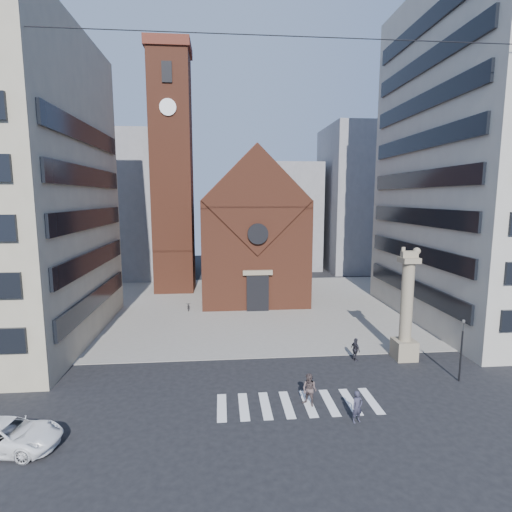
{
  "coord_description": "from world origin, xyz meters",
  "views": [
    {
      "loc": [
        -3.96,
        -25.1,
        12.3
      ],
      "look_at": [
        -0.98,
        8.0,
        7.41
      ],
      "focal_mm": 28.0,
      "sensor_mm": 36.0,
      "label": 1
    }
  ],
  "objects_px": {
    "pedestrian_0": "(357,407)",
    "scooter_0": "(188,306)",
    "traffic_light": "(461,349)",
    "pedestrian_1": "(309,390)",
    "white_car": "(7,435)",
    "pedestrian_2": "(355,349)",
    "lion_column": "(406,315)"
  },
  "relations": [
    {
      "from": "pedestrian_0",
      "to": "scooter_0",
      "type": "xyz_separation_m",
      "value": [
        -10.98,
        23.15,
        -0.41
      ]
    },
    {
      "from": "pedestrian_0",
      "to": "pedestrian_2",
      "type": "distance_m",
      "value": 8.62
    },
    {
      "from": "pedestrian_0",
      "to": "scooter_0",
      "type": "height_order",
      "value": "pedestrian_0"
    },
    {
      "from": "pedestrian_2",
      "to": "lion_column",
      "type": "bearing_deg",
      "value": -106.21
    },
    {
      "from": "lion_column",
      "to": "pedestrian_0",
      "type": "height_order",
      "value": "lion_column"
    },
    {
      "from": "pedestrian_1",
      "to": "pedestrian_2",
      "type": "distance_m",
      "value": 7.94
    },
    {
      "from": "white_car",
      "to": "scooter_0",
      "type": "xyz_separation_m",
      "value": [
        7.0,
        23.92,
        -0.24
      ]
    },
    {
      "from": "white_car",
      "to": "pedestrian_2",
      "type": "distance_m",
      "value": 22.55
    },
    {
      "from": "pedestrian_1",
      "to": "pedestrian_2",
      "type": "bearing_deg",
      "value": 93.98
    },
    {
      "from": "pedestrian_1",
      "to": "pedestrian_2",
      "type": "xyz_separation_m",
      "value": [
        4.95,
        6.2,
        -0.1
      ]
    },
    {
      "from": "lion_column",
      "to": "scooter_0",
      "type": "xyz_separation_m",
      "value": [
        -17.55,
        14.95,
        -2.98
      ]
    },
    {
      "from": "pedestrian_0",
      "to": "scooter_0",
      "type": "bearing_deg",
      "value": 96.5
    },
    {
      "from": "lion_column",
      "to": "pedestrian_0",
      "type": "relative_size",
      "value": 4.85
    },
    {
      "from": "pedestrian_1",
      "to": "pedestrian_0",
      "type": "bearing_deg",
      "value": 0.96
    },
    {
      "from": "white_car",
      "to": "pedestrian_0",
      "type": "bearing_deg",
      "value": -79.38
    },
    {
      "from": "pedestrian_1",
      "to": "scooter_0",
      "type": "height_order",
      "value": "pedestrian_1"
    },
    {
      "from": "pedestrian_0",
      "to": "pedestrian_1",
      "type": "distance_m",
      "value": 2.98
    },
    {
      "from": "lion_column",
      "to": "white_car",
      "type": "bearing_deg",
      "value": -159.95
    },
    {
      "from": "white_car",
      "to": "scooter_0",
      "type": "bearing_deg",
      "value": -8.14
    },
    {
      "from": "pedestrian_1",
      "to": "traffic_light",
      "type": "bearing_deg",
      "value": 54.17
    },
    {
      "from": "white_car",
      "to": "pedestrian_2",
      "type": "xyz_separation_m",
      "value": [
        20.7,
        8.95,
        0.17
      ]
    },
    {
      "from": "lion_column",
      "to": "traffic_light",
      "type": "xyz_separation_m",
      "value": [
        1.99,
        -4.0,
        -1.17
      ]
    },
    {
      "from": "lion_column",
      "to": "pedestrian_2",
      "type": "height_order",
      "value": "lion_column"
    },
    {
      "from": "traffic_light",
      "to": "scooter_0",
      "type": "xyz_separation_m",
      "value": [
        -19.54,
        18.95,
        -1.81
      ]
    },
    {
      "from": "traffic_light",
      "to": "scooter_0",
      "type": "distance_m",
      "value": 27.29
    },
    {
      "from": "pedestrian_0",
      "to": "pedestrian_1",
      "type": "relative_size",
      "value": 0.91
    },
    {
      "from": "lion_column",
      "to": "pedestrian_0",
      "type": "distance_m",
      "value": 10.82
    },
    {
      "from": "pedestrian_1",
      "to": "scooter_0",
      "type": "xyz_separation_m",
      "value": [
        -8.75,
        21.17,
        -0.5
      ]
    },
    {
      "from": "pedestrian_1",
      "to": "scooter_0",
      "type": "distance_m",
      "value": 22.91
    },
    {
      "from": "pedestrian_1",
      "to": "lion_column",
      "type": "bearing_deg",
      "value": 77.79
    },
    {
      "from": "pedestrian_1",
      "to": "scooter_0",
      "type": "relative_size",
      "value": 1.2
    },
    {
      "from": "traffic_light",
      "to": "pedestrian_2",
      "type": "xyz_separation_m",
      "value": [
        -5.85,
        3.99,
        -1.4
      ]
    }
  ]
}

